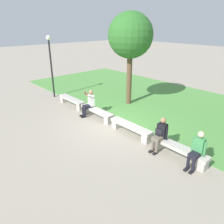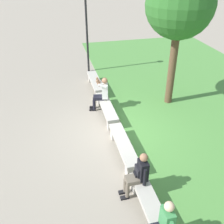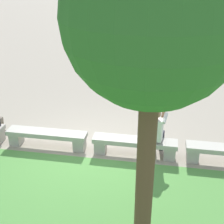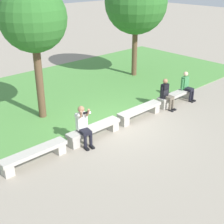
{
  "view_description": "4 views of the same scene",
  "coord_description": "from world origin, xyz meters",
  "px_view_note": "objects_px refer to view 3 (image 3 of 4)",
  "views": [
    {
      "loc": [
        6.73,
        -6.03,
        4.38
      ],
      "look_at": [
        0.08,
        -0.1,
        0.72
      ],
      "focal_mm": 35.0,
      "sensor_mm": 36.0,
      "label": 1
    },
    {
      "loc": [
        7.02,
        -1.77,
        5.22
      ],
      "look_at": [
        -0.01,
        -0.07,
        0.83
      ],
      "focal_mm": 42.0,
      "sensor_mm": 36.0,
      "label": 2
    },
    {
      "loc": [
        -1.74,
        6.67,
        4.35
      ],
      "look_at": [
        -0.47,
        -0.6,
        0.86
      ],
      "focal_mm": 50.0,
      "sensor_mm": 36.0,
      "label": 3
    },
    {
      "loc": [
        -7.1,
        -7.33,
        5.28
      ],
      "look_at": [
        -0.6,
        -0.31,
        0.91
      ],
      "focal_mm": 50.0,
      "sensor_mm": 36.0,
      "label": 4
    }
  ],
  "objects_px": {
    "bench_near": "(135,144)",
    "bench_mid": "(47,136)",
    "person_photographer": "(156,129)",
    "tree_left_background": "(154,20)"
  },
  "relations": [
    {
      "from": "person_photographer",
      "to": "tree_left_background",
      "type": "xyz_separation_m",
      "value": [
        0.09,
        2.73,
        2.99
      ]
    },
    {
      "from": "bench_mid",
      "to": "tree_left_background",
      "type": "relative_size",
      "value": 0.42
    },
    {
      "from": "bench_mid",
      "to": "person_photographer",
      "type": "xyz_separation_m",
      "value": [
        -2.8,
        -0.08,
        0.43
      ]
    },
    {
      "from": "bench_mid",
      "to": "bench_near",
      "type": "bearing_deg",
      "value": 180.0
    },
    {
      "from": "bench_mid",
      "to": "tree_left_background",
      "type": "height_order",
      "value": "tree_left_background"
    },
    {
      "from": "bench_near",
      "to": "person_photographer",
      "type": "relative_size",
      "value": 1.59
    },
    {
      "from": "person_photographer",
      "to": "bench_near",
      "type": "bearing_deg",
      "value": 8.49
    },
    {
      "from": "bench_near",
      "to": "bench_mid",
      "type": "relative_size",
      "value": 1.0
    },
    {
      "from": "bench_mid",
      "to": "tree_left_background",
      "type": "xyz_separation_m",
      "value": [
        -2.71,
        2.66,
        3.42
      ]
    },
    {
      "from": "bench_near",
      "to": "tree_left_background",
      "type": "bearing_deg",
      "value": 98.91
    }
  ]
}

